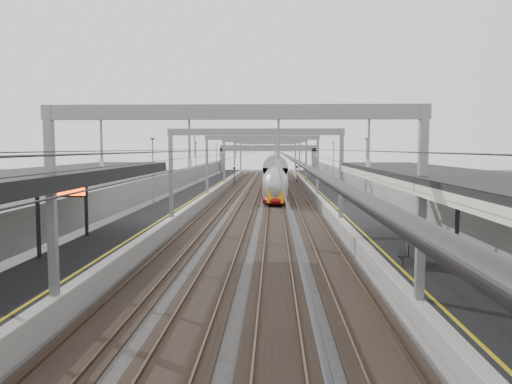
# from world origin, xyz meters

# --- Properties ---
(ground) EXTENTS (260.00, 260.00, 0.00)m
(ground) POSITION_xyz_m (0.00, 0.00, 0.00)
(ground) COLOR #383533
(ground) RESTS_ON ground
(platform_left) EXTENTS (4.00, 120.00, 1.00)m
(platform_left) POSITION_xyz_m (-8.00, 45.00, 0.50)
(platform_left) COLOR black
(platform_left) RESTS_ON ground
(platform_right) EXTENTS (4.00, 120.00, 1.00)m
(platform_right) POSITION_xyz_m (8.00, 45.00, 0.50)
(platform_right) COLOR black
(platform_right) RESTS_ON ground
(tracks) EXTENTS (11.40, 140.00, 0.20)m
(tracks) POSITION_xyz_m (0.00, 45.00, 0.05)
(tracks) COLOR black
(tracks) RESTS_ON ground
(overhead_line) EXTENTS (13.00, 140.00, 6.60)m
(overhead_line) POSITION_xyz_m (0.00, 51.62, 6.14)
(overhead_line) COLOR gray
(overhead_line) RESTS_ON platform_left
(canopy_left) EXTENTS (4.40, 30.00, 4.24)m
(canopy_left) POSITION_xyz_m (-8.02, 2.99, 5.09)
(canopy_left) COLOR black
(canopy_left) RESTS_ON platform_left
(canopy_right) EXTENTS (4.40, 30.00, 4.24)m
(canopy_right) POSITION_xyz_m (8.03, 2.99, 5.09)
(canopy_right) COLOR black
(canopy_right) RESTS_ON platform_right
(overbridge) EXTENTS (22.00, 2.20, 6.90)m
(overbridge) POSITION_xyz_m (0.00, 100.00, 5.31)
(overbridge) COLOR slate
(overbridge) RESTS_ON ground
(wall_left) EXTENTS (0.30, 120.00, 3.20)m
(wall_left) POSITION_xyz_m (-11.20, 45.00, 1.60)
(wall_left) COLOR slate
(wall_left) RESTS_ON ground
(wall_right) EXTENTS (0.30, 120.00, 3.20)m
(wall_right) POSITION_xyz_m (11.20, 45.00, 1.60)
(wall_right) COLOR slate
(wall_right) RESTS_ON ground
(train) EXTENTS (2.73, 49.77, 4.32)m
(train) POSITION_xyz_m (1.50, 59.27, 2.12)
(train) COLOR maroon
(train) RESTS_ON ground
(bench) EXTENTS (0.85, 1.94, 0.97)m
(bench) POSITION_xyz_m (7.23, 7.51, 1.59)
(bench) COLOR black
(bench) RESTS_ON platform_right
(signal_green) EXTENTS (0.32, 0.32, 3.48)m
(signal_green) POSITION_xyz_m (-5.20, 67.08, 2.42)
(signal_green) COLOR black
(signal_green) RESTS_ON ground
(signal_red_near) EXTENTS (0.32, 0.32, 3.48)m
(signal_red_near) POSITION_xyz_m (3.20, 66.07, 2.42)
(signal_red_near) COLOR black
(signal_red_near) RESTS_ON ground
(signal_red_far) EXTENTS (0.32, 0.32, 3.48)m
(signal_red_far) POSITION_xyz_m (5.40, 72.68, 2.42)
(signal_red_far) COLOR black
(signal_red_far) RESTS_ON ground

